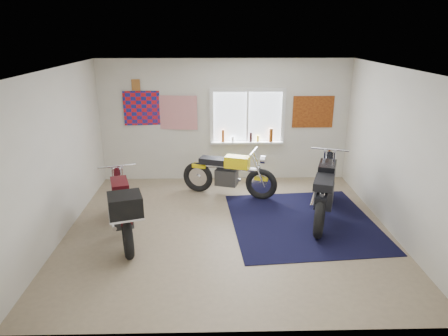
{
  "coord_description": "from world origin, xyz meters",
  "views": [
    {
      "loc": [
        -0.22,
        -6.18,
        3.26
      ],
      "look_at": [
        -0.07,
        0.4,
        0.98
      ],
      "focal_mm": 32.0,
      "sensor_mm": 36.0,
      "label": 1
    }
  ],
  "objects_px": {
    "maroon_tourer": "(123,209)",
    "yellow_triumph": "(228,175)",
    "black_chrome_bike": "(324,192)",
    "navy_rug": "(303,222)"
  },
  "relations": [
    {
      "from": "yellow_triumph",
      "to": "black_chrome_bike",
      "type": "height_order",
      "value": "black_chrome_bike"
    },
    {
      "from": "navy_rug",
      "to": "yellow_triumph",
      "type": "bearing_deg",
      "value": 135.23
    },
    {
      "from": "maroon_tourer",
      "to": "navy_rug",
      "type": "bearing_deg",
      "value": -96.67
    },
    {
      "from": "navy_rug",
      "to": "yellow_triumph",
      "type": "distance_m",
      "value": 1.87
    },
    {
      "from": "yellow_triumph",
      "to": "maroon_tourer",
      "type": "height_order",
      "value": "maroon_tourer"
    },
    {
      "from": "black_chrome_bike",
      "to": "maroon_tourer",
      "type": "xyz_separation_m",
      "value": [
        -3.44,
        -0.76,
        0.05
      ]
    },
    {
      "from": "maroon_tourer",
      "to": "yellow_triumph",
      "type": "bearing_deg",
      "value": -60.77
    },
    {
      "from": "black_chrome_bike",
      "to": "maroon_tourer",
      "type": "bearing_deg",
      "value": 122.13
    },
    {
      "from": "navy_rug",
      "to": "yellow_triumph",
      "type": "relative_size",
      "value": 1.33
    },
    {
      "from": "black_chrome_bike",
      "to": "maroon_tourer",
      "type": "relative_size",
      "value": 1.04
    }
  ]
}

